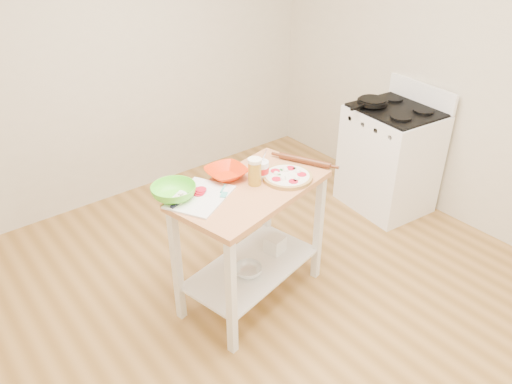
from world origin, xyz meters
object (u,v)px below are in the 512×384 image
Objects in this scene: pizza at (287,176)px; green_bowl at (174,192)px; gas_stove at (389,158)px; shelf_glass_bowl at (248,270)px; cutting_board at (199,197)px; spatula at (223,191)px; skillet at (372,102)px; beer_pint at (255,171)px; knife at (181,200)px; rolling_pin at (304,161)px; yogurt_tub at (262,169)px; shelf_bin at (275,244)px; prep_island at (251,221)px; orange_bowl at (226,173)px.

pizza is 0.74m from green_bowl.
pizza is 1.19× the size of green_bowl.
gas_stove is 1.82m from shelf_glass_bowl.
cutting_board is 1.80× the size of green_bowl.
shelf_glass_bowl is (0.12, -0.09, -0.63)m from spatula.
skillet is 2.29× the size of beer_pint.
rolling_pin is (0.92, -0.09, 0.00)m from knife.
yogurt_tub reaches higher than pizza.
green_bowl reaches higher than shelf_bin.
cutting_board reaches higher than spatula.
knife is 0.91m from shelf_bin.
prep_island reaches higher than shelf_bin.
beer_pint reaches higher than spatula.
cutting_board is at bearing -158.93° from orange_bowl.
knife is at bearing 174.56° from rolling_pin.
skillet reaches higher than green_bowl.
knife is at bearing 168.68° from beer_pint.
rolling_pin reaches higher than spatula.
shelf_glass_bowl is at bearing -143.93° from prep_island.
beer_pint is 0.45m from rolling_pin.
beer_pint is at bearing -45.96° from spatula.
beer_pint is at bearing -175.41° from shelf_bin.
orange_bowl is (0.39, 0.09, 0.01)m from knife.
beer_pint is at bearing -31.70° from knife.
prep_island is at bearing -22.36° from green_bowl.
cutting_board reaches higher than shelf_glass_bowl.
gas_stove is 4.28× the size of orange_bowl.
rolling_pin is at bearing -5.09° from yogurt_tub.
pizza is 1.26× the size of orange_bowl.
skillet is 2.13× the size of shelf_glass_bowl.
shelf_bin is (0.11, -0.02, -0.64)m from yogurt_tub.
prep_island is at bearing -156.28° from yogurt_tub.
pizza reaches higher than spatula.
prep_island is 6.29× the size of beer_pint.
prep_island is 2.27× the size of cutting_board.
yogurt_tub is at bearing 136.16° from pizza.
pizza is 0.66× the size of cutting_board.
yogurt_tub reaches higher than orange_bowl.
cutting_board is (-0.33, 0.09, 0.27)m from prep_island.
gas_stove is 0.54m from skillet.
skillet is at bearing -12.64° from knife.
yogurt_tub is (0.13, 0.06, 0.32)m from prep_island.
shelf_glass_bowl is at bearing -94.33° from orange_bowl.
gas_stove reaches higher than yogurt_tub.
pizza is at bearing -19.19° from green_bowl.
beer_pint reaches higher than skillet.
beer_pint is (0.37, -0.08, 0.08)m from cutting_board.
skillet is at bearing 13.48° from beer_pint.
skillet is at bearing 128.91° from gas_stove.
cutting_board is at bearing 164.09° from prep_island.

